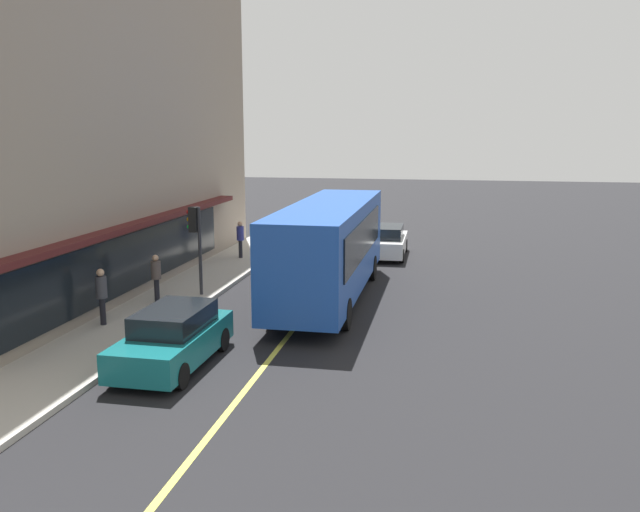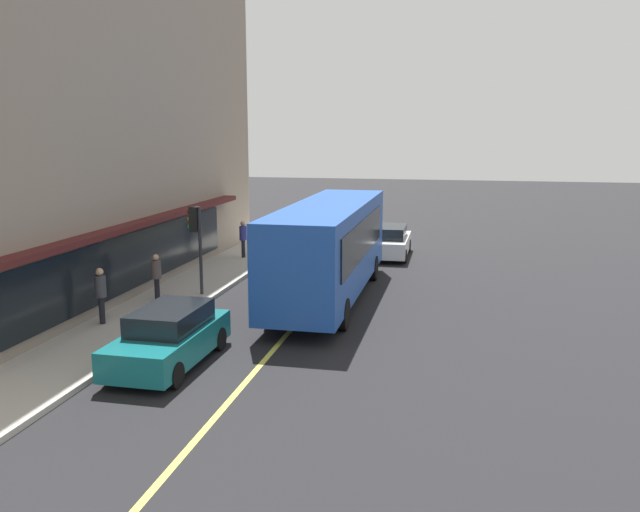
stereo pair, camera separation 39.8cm
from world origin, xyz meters
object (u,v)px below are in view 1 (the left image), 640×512
Objects in this scene: car_teal at (173,338)px; pedestrian_by_curb at (156,273)px; car_white at (386,241)px; bus at (330,246)px; pedestrian_at_corner at (101,291)px; pedestrian_near_storefront at (240,236)px; traffic_light at (195,230)px.

pedestrian_by_curb reaches higher than car_teal.
pedestrian_by_curb is (-10.61, 7.03, 0.40)m from car_white.
bus is at bearing -71.37° from pedestrian_by_curb.
bus is 7.96m from pedestrian_at_corner.
pedestrian_near_storefront is at bearing 109.71° from car_white.
pedestrian_at_corner reaches higher than pedestrian_by_curb.
traffic_light reaches higher than car_teal.
car_teal is at bearing -163.45° from traffic_light.
car_white is (9.40, -6.02, -1.79)m from traffic_light.
pedestrian_at_corner is at bearing 175.88° from pedestrian_near_storefront.
bus reaches higher than traffic_light.
pedestrian_near_storefront reaches higher than pedestrian_by_curb.
pedestrian_at_corner is at bearing 172.36° from pedestrian_by_curb.
traffic_light is 7.18m from pedestrian_near_storefront.
car_white is 16.66m from car_teal.
traffic_light is 1.82× the size of pedestrian_at_corner.
pedestrian_by_curb is at bearing 177.17° from pedestrian_near_storefront.
pedestrian_near_storefront is at bearing 40.56° from bus.
car_teal is at bearing -169.27° from pedestrian_near_storefront.
car_white is 1.00× the size of car_teal.
traffic_light is 4.63m from pedestrian_at_corner.
pedestrian_by_curb is (-1.95, 5.79, -0.85)m from bus.
car_white is at bearing -33.50° from pedestrian_by_curb.
pedestrian_by_curb is at bearing 108.63° from bus.
pedestrian_near_storefront is 11.26m from pedestrian_at_corner.
car_white is 7.04m from pedestrian_near_storefront.
traffic_light reaches higher than pedestrian_near_storefront.
pedestrian_by_curb is (-8.24, 0.41, -0.04)m from pedestrian_near_storefront.
traffic_light is at bearing -18.55° from pedestrian_at_corner.
car_white is at bearing -8.11° from bus.
pedestrian_near_storefront is 1.04× the size of pedestrian_by_curb.
car_teal is (-16.17, 4.00, 0.00)m from car_white.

